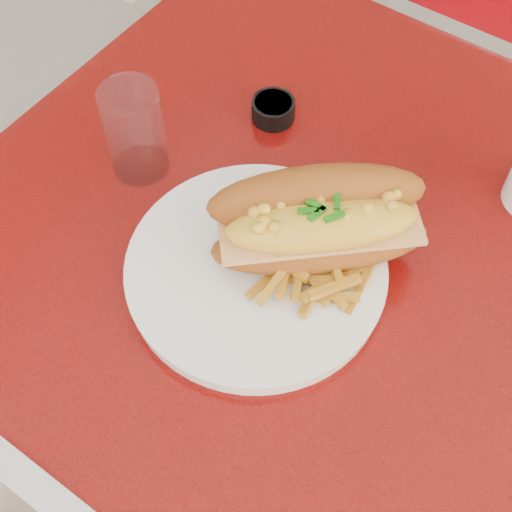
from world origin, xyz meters
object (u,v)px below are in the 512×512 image
Objects in this scene: dinner_plate at (256,271)px; sauce_cup_left at (273,109)px; diner_table at (431,368)px; mac_hoagie at (319,221)px; water_tumbler at (135,132)px; fork at (323,274)px.

sauce_cup_left reaches higher than dinner_plate.
sauce_cup_left is at bearing 119.92° from dinner_plate.
diner_table is 3.34× the size of dinner_plate.
water_tumbler is (-0.24, -0.01, -0.00)m from mac_hoagie.
mac_hoagie is (-0.16, -0.04, 0.22)m from diner_table.
water_tumbler is at bearing -173.28° from diner_table.
mac_hoagie is 0.24m from water_tumbler.
fork is 0.27m from water_tumbler.
sauce_cup_left is at bearing 160.97° from diner_table.
dinner_plate is at bearing -60.08° from sauce_cup_left.
dinner_plate is at bearing -13.43° from water_tumbler.
diner_table is 0.24m from fork.
mac_hoagie is (0.04, 0.06, 0.05)m from dinner_plate.
water_tumbler is (-0.41, -0.05, 0.22)m from diner_table.
water_tumbler reaches higher than sauce_cup_left.
dinner_plate is (-0.20, -0.10, 0.17)m from diner_table.
diner_table is 17.73× the size of sauce_cup_left.
mac_hoagie reaches higher than water_tumbler.
sauce_cup_left is at bearing 33.76° from fork.
fork is at bearing -155.25° from diner_table.
water_tumbler is at bearing 140.71° from mac_hoagie.
fork is (0.06, 0.03, 0.01)m from dinner_plate.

